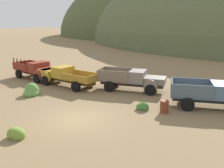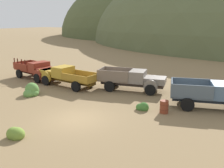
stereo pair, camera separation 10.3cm
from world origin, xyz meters
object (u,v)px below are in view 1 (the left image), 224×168
at_px(truck_primer_gray, 136,80).
at_px(truck_mustard, 64,75).
at_px(truck_chalk_blue, 218,95).
at_px(oil_drum_foreground, 164,107).
at_px(truck_rust_red, 38,70).

bearing_deg(truck_primer_gray, truck_mustard, -177.28).
bearing_deg(truck_mustard, truck_chalk_blue, -172.86).
distance_m(truck_primer_gray, oil_drum_foreground, 5.77).
distance_m(truck_chalk_blue, oil_drum_foreground, 4.26).
relative_size(truck_rust_red, truck_mustard, 0.88).
relative_size(truck_chalk_blue, oil_drum_foreground, 7.05).
height_order(truck_chalk_blue, oil_drum_foreground, truck_chalk_blue).
bearing_deg(oil_drum_foreground, truck_primer_gray, 134.06).
height_order(truck_primer_gray, oil_drum_foreground, truck_primer_gray).
bearing_deg(truck_primer_gray, truck_chalk_blue, -21.50).
relative_size(truck_rust_red, oil_drum_foreground, 6.58).
height_order(truck_mustard, truck_primer_gray, truck_primer_gray).
relative_size(truck_primer_gray, oil_drum_foreground, 7.00).
bearing_deg(truck_chalk_blue, truck_primer_gray, 153.46).
bearing_deg(truck_rust_red, truck_primer_gray, 15.24).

